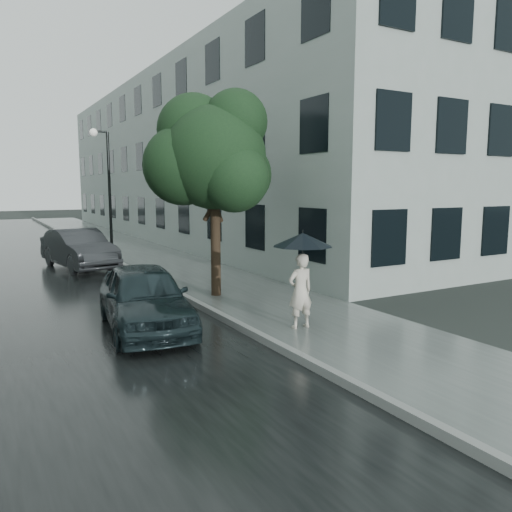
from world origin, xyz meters
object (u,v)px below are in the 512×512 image
car_far (79,249)px  street_tree (213,156)px  lamp_post (106,185)px  car_near (145,297)px  pedestrian (300,291)px

car_far → street_tree: bearing=-79.4°
lamp_post → car_near: bearing=-99.1°
street_tree → pedestrian: bearing=-87.2°
lamp_post → car_far: size_ratio=1.23×
lamp_post → car_near: (-1.88, -11.35, -2.33)m
lamp_post → car_far: lamp_post is taller
street_tree → lamp_post: street_tree is taller
pedestrian → car_far: pedestrian is taller
pedestrian → lamp_post: bearing=-85.3°
street_tree → lamp_post: 9.04m
pedestrian → car_near: pedestrian is taller
street_tree → lamp_post: bearing=95.0°
street_tree → car_far: bearing=110.3°
street_tree → car_near: (-2.67, -2.37, -3.05)m
car_near → pedestrian: bearing=-20.8°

